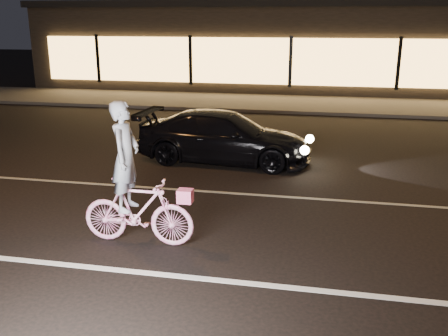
# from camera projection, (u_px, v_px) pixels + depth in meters

# --- Properties ---
(ground) EXTENTS (90.00, 90.00, 0.00)m
(ground) POSITION_uv_depth(u_px,v_px,m) (221.00, 234.00, 8.23)
(ground) COLOR black
(ground) RESTS_ON ground
(lane_stripe_near) EXTENTS (60.00, 0.12, 0.01)m
(lane_stripe_near) POSITION_uv_depth(u_px,v_px,m) (199.00, 278.00, 6.82)
(lane_stripe_near) COLOR silver
(lane_stripe_near) RESTS_ON ground
(lane_stripe_far) EXTENTS (60.00, 0.10, 0.01)m
(lane_stripe_far) POSITION_uv_depth(u_px,v_px,m) (241.00, 194.00, 10.11)
(lane_stripe_far) COLOR gray
(lane_stripe_far) RESTS_ON ground
(sidewalk) EXTENTS (30.00, 4.00, 0.12)m
(sidewalk) POSITION_uv_depth(u_px,v_px,m) (286.00, 104.00, 20.42)
(sidewalk) COLOR #383533
(sidewalk) RESTS_ON ground
(storefront) EXTENTS (25.40, 8.42, 4.20)m
(storefront) POSITION_uv_depth(u_px,v_px,m) (297.00, 44.00, 25.41)
(storefront) COLOR black
(storefront) RESTS_ON ground
(cyclist) EXTENTS (1.80, 0.62, 2.26)m
(cyclist) POSITION_uv_depth(u_px,v_px,m) (134.00, 195.00, 7.69)
(cyclist) COLOR #E93492
(cyclist) RESTS_ON ground
(sedan) EXTENTS (4.37, 2.00, 1.24)m
(sedan) POSITION_uv_depth(u_px,v_px,m) (224.00, 137.00, 12.24)
(sedan) COLOR black
(sedan) RESTS_ON ground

